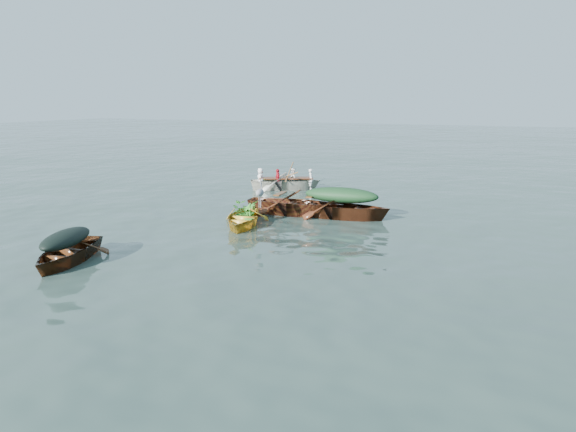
{
  "coord_description": "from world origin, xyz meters",
  "views": [
    {
      "loc": [
        7.15,
        -13.92,
        4.01
      ],
      "look_at": [
        0.31,
        1.05,
        0.5
      ],
      "focal_mm": 35.0,
      "sensor_mm": 36.0,
      "label": 1
    }
  ],
  "objects_px": {
    "heron": "(260,198)",
    "open_wooden_boat": "(296,215)",
    "dark_covered_boat": "(68,263)",
    "yellow_dinghy": "(243,226)",
    "rowed_boat": "(286,190)",
    "green_tarp_boat": "(341,218)"
  },
  "relations": [
    {
      "from": "yellow_dinghy",
      "to": "rowed_boat",
      "type": "bearing_deg",
      "value": 84.77
    },
    {
      "from": "open_wooden_boat",
      "to": "heron",
      "type": "xyz_separation_m",
      "value": [
        -0.35,
        -2.03,
        0.91
      ]
    },
    {
      "from": "open_wooden_boat",
      "to": "dark_covered_boat",
      "type": "bearing_deg",
      "value": 154.99
    },
    {
      "from": "dark_covered_boat",
      "to": "green_tarp_boat",
      "type": "height_order",
      "value": "green_tarp_boat"
    },
    {
      "from": "heron",
      "to": "open_wooden_boat",
      "type": "bearing_deg",
      "value": 61.22
    },
    {
      "from": "dark_covered_boat",
      "to": "rowed_boat",
      "type": "height_order",
      "value": "rowed_boat"
    },
    {
      "from": "rowed_boat",
      "to": "heron",
      "type": "xyz_separation_m",
      "value": [
        2.21,
        -6.71,
        0.91
      ]
    },
    {
      "from": "yellow_dinghy",
      "to": "dark_covered_boat",
      "type": "distance_m",
      "value": 5.68
    },
    {
      "from": "yellow_dinghy",
      "to": "rowed_boat",
      "type": "xyz_separation_m",
      "value": [
        -1.71,
        6.93,
        0.0
      ]
    },
    {
      "from": "green_tarp_boat",
      "to": "rowed_boat",
      "type": "distance_m",
      "value": 6.18
    },
    {
      "from": "yellow_dinghy",
      "to": "rowed_boat",
      "type": "height_order",
      "value": "rowed_boat"
    },
    {
      "from": "green_tarp_boat",
      "to": "open_wooden_boat",
      "type": "xyz_separation_m",
      "value": [
        -1.6,
        -0.12,
        0.0
      ]
    },
    {
      "from": "green_tarp_boat",
      "to": "open_wooden_boat",
      "type": "bearing_deg",
      "value": 90.0
    },
    {
      "from": "heron",
      "to": "green_tarp_boat",
      "type": "bearing_deg",
      "value": 28.61
    },
    {
      "from": "dark_covered_boat",
      "to": "heron",
      "type": "xyz_separation_m",
      "value": [
        2.47,
        5.56,
        0.91
      ]
    },
    {
      "from": "yellow_dinghy",
      "to": "green_tarp_boat",
      "type": "relative_size",
      "value": 0.72
    },
    {
      "from": "rowed_boat",
      "to": "open_wooden_boat",
      "type": "bearing_deg",
      "value": -178.02
    },
    {
      "from": "dark_covered_boat",
      "to": "heron",
      "type": "bearing_deg",
      "value": 49.21
    },
    {
      "from": "rowed_boat",
      "to": "heron",
      "type": "distance_m",
      "value": 7.12
    },
    {
      "from": "heron",
      "to": "yellow_dinghy",
      "type": "bearing_deg",
      "value": -174.81
    },
    {
      "from": "yellow_dinghy",
      "to": "rowed_boat",
      "type": "relative_size",
      "value": 0.78
    },
    {
      "from": "dark_covered_boat",
      "to": "green_tarp_boat",
      "type": "relative_size",
      "value": 0.79
    }
  ]
}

